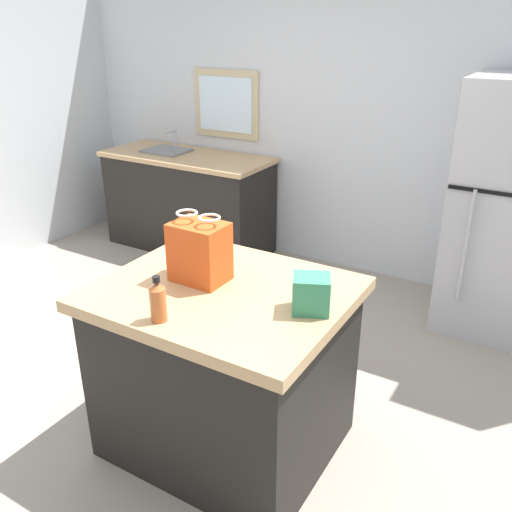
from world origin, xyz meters
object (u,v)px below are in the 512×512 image
at_px(kitchen_island, 225,368).
at_px(small_box, 311,294).
at_px(bottle, 158,301).
at_px(shopping_bag, 200,251).

height_order(kitchen_island, small_box, small_box).
xyz_separation_m(kitchen_island, bottle, (-0.06, -0.37, 0.53)).
bearing_deg(small_box, kitchen_island, -177.34).
bearing_deg(shopping_bag, small_box, -0.46).
relative_size(shopping_bag, small_box, 2.06).
bearing_deg(kitchen_island, bottle, -99.87).
distance_m(kitchen_island, shopping_bag, 0.61).
relative_size(kitchen_island, bottle, 5.68).
distance_m(small_box, bottle, 0.64).
relative_size(shopping_bag, bottle, 1.64).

